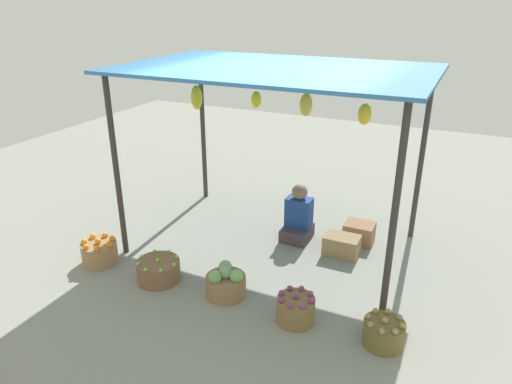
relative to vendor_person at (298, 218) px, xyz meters
The scene contains 10 objects.
ground_plane 0.48m from the vendor_person, 129.58° to the right, with size 14.00×14.00×0.00m, color gray.
market_stall_structure 1.87m from the vendor_person, 130.22° to the right, with size 3.57×2.31×2.31m.
vendor_person is the anchor object (origin of this frame).
basket_oranges 2.58m from the vendor_person, 140.59° to the right, with size 0.43×0.43×0.33m.
basket_limes 1.99m from the vendor_person, 123.90° to the right, with size 0.50×0.50×0.28m.
basket_cabbages 1.60m from the vendor_person, 99.21° to the right, with size 0.44×0.44×0.36m.
basket_purple_onions 1.79m from the vendor_person, 70.29° to the right, with size 0.39×0.39×0.33m.
basket_potatoes 2.21m from the vendor_person, 48.12° to the right, with size 0.39×0.39×0.30m.
wooden_crate_near_vendor 0.71m from the vendor_person, 15.26° to the right, with size 0.44×0.30×0.26m, color #927750.
wooden_crate_stacked_rear 0.84m from the vendor_person, 17.72° to the left, with size 0.38×0.32×0.27m, color #94694C.
Camera 1 is at (2.13, -5.09, 3.06)m, focal length 32.90 mm.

